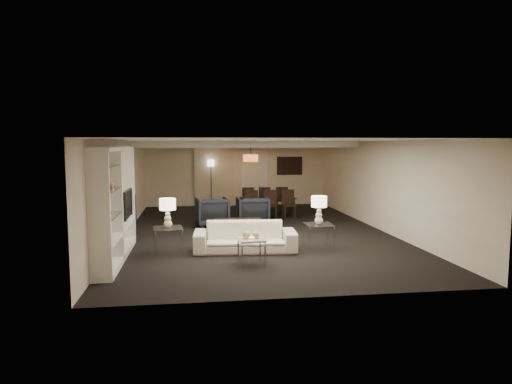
{
  "coord_description": "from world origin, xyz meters",
  "views": [
    {
      "loc": [
        -1.7,
        -12.29,
        2.4
      ],
      "look_at": [
        0.0,
        0.0,
        1.1
      ],
      "focal_mm": 32.0,
      "sensor_mm": 36.0,
      "label": 1
    }
  ],
  "objects_px": {
    "sofa": "(245,237)",
    "armchair_left": "(212,212)",
    "side_table_left": "(168,241)",
    "marble_table": "(251,251)",
    "dining_table": "(267,207)",
    "table_lamp_left": "(168,213)",
    "television": "(123,204)",
    "vase_amber": "(110,183)",
    "floor_speaker": "(134,217)",
    "pendant_light": "(251,158)",
    "chair_nm": "(271,205)",
    "armchair_right": "(253,211)",
    "side_table_right": "(319,236)",
    "chair_fl": "(247,200)",
    "chair_nl": "(252,205)",
    "table_lamp_right": "(319,210)",
    "coffee_table": "(238,229)",
    "vase_blue": "(107,211)",
    "chair_nr": "(289,204)",
    "chair_fm": "(264,200)",
    "floor_lamp": "(211,183)",
    "chair_fr": "(281,200)"
  },
  "relations": [
    {
      "from": "sofa",
      "to": "armchair_left",
      "type": "xyz_separation_m",
      "value": [
        -0.6,
        3.3,
        0.09
      ]
    },
    {
      "from": "armchair_left",
      "to": "side_table_left",
      "type": "height_order",
      "value": "armchair_left"
    },
    {
      "from": "marble_table",
      "to": "dining_table",
      "type": "height_order",
      "value": "dining_table"
    },
    {
      "from": "table_lamp_left",
      "to": "television",
      "type": "relative_size",
      "value": 0.59
    },
    {
      "from": "vase_amber",
      "to": "floor_speaker",
      "type": "relative_size",
      "value": 0.15
    },
    {
      "from": "pendant_light",
      "to": "dining_table",
      "type": "relative_size",
      "value": 0.29
    },
    {
      "from": "vase_amber",
      "to": "chair_nm",
      "type": "height_order",
      "value": "vase_amber"
    },
    {
      "from": "dining_table",
      "to": "armchair_right",
      "type": "bearing_deg",
      "value": -119.31
    },
    {
      "from": "armchair_right",
      "to": "side_table_right",
      "type": "bearing_deg",
      "value": 107.19
    },
    {
      "from": "chair_fl",
      "to": "sofa",
      "type": "bearing_deg",
      "value": 80.05
    },
    {
      "from": "side_table_right",
      "to": "chair_nl",
      "type": "bearing_deg",
      "value": 102.86
    },
    {
      "from": "pendant_light",
      "to": "chair_fl",
      "type": "relative_size",
      "value": 0.56
    },
    {
      "from": "armchair_left",
      "to": "table_lamp_left",
      "type": "height_order",
      "value": "table_lamp_left"
    },
    {
      "from": "armchair_left",
      "to": "chair_fl",
      "type": "distance_m",
      "value": 2.65
    },
    {
      "from": "floor_speaker",
      "to": "chair_nm",
      "type": "distance_m",
      "value": 4.75
    },
    {
      "from": "table_lamp_right",
      "to": "vase_amber",
      "type": "bearing_deg",
      "value": -169.27
    },
    {
      "from": "pendant_light",
      "to": "coffee_table",
      "type": "bearing_deg",
      "value": -101.67
    },
    {
      "from": "dining_table",
      "to": "chair_nl",
      "type": "bearing_deg",
      "value": -138.45
    },
    {
      "from": "armchair_right",
      "to": "dining_table",
      "type": "height_order",
      "value": "armchair_right"
    },
    {
      "from": "sofa",
      "to": "vase_blue",
      "type": "height_order",
      "value": "vase_blue"
    },
    {
      "from": "coffee_table",
      "to": "marble_table",
      "type": "height_order",
      "value": "marble_table"
    },
    {
      "from": "dining_table",
      "to": "chair_nr",
      "type": "bearing_deg",
      "value": -53.03
    },
    {
      "from": "vase_amber",
      "to": "chair_nm",
      "type": "bearing_deg",
      "value": 51.66
    },
    {
      "from": "armchair_left",
      "to": "chair_fm",
      "type": "distance_m",
      "value": 2.99
    },
    {
      "from": "table_lamp_left",
      "to": "chair_fl",
      "type": "relative_size",
      "value": 0.69
    },
    {
      "from": "armchair_left",
      "to": "table_lamp_left",
      "type": "distance_m",
      "value": 3.51
    },
    {
      "from": "vase_blue",
      "to": "chair_nl",
      "type": "height_order",
      "value": "vase_blue"
    },
    {
      "from": "television",
      "to": "chair_nm",
      "type": "relative_size",
      "value": 1.18
    },
    {
      "from": "table_lamp_right",
      "to": "dining_table",
      "type": "xyz_separation_m",
      "value": [
        -0.38,
        4.95,
        -0.59
      ]
    },
    {
      "from": "chair_fl",
      "to": "chair_nr",
      "type": "bearing_deg",
      "value": 130.08
    },
    {
      "from": "side_table_right",
      "to": "table_lamp_left",
      "type": "bearing_deg",
      "value": 180.0
    },
    {
      "from": "table_lamp_right",
      "to": "vase_amber",
      "type": "relative_size",
      "value": 3.84
    },
    {
      "from": "floor_lamp",
      "to": "sofa",
      "type": "bearing_deg",
      "value": -86.51
    },
    {
      "from": "armchair_right",
      "to": "table_lamp_right",
      "type": "relative_size",
      "value": 1.44
    },
    {
      "from": "sofa",
      "to": "side_table_right",
      "type": "bearing_deg",
      "value": 4.24
    },
    {
      "from": "table_lamp_left",
      "to": "chair_fr",
      "type": "xyz_separation_m",
      "value": [
        3.62,
        5.6,
        -0.44
      ]
    },
    {
      "from": "armchair_left",
      "to": "table_lamp_right",
      "type": "distance_m",
      "value": 4.05
    },
    {
      "from": "television",
      "to": "vase_amber",
      "type": "relative_size",
      "value": 6.53
    },
    {
      "from": "sofa",
      "to": "vase_blue",
      "type": "bearing_deg",
      "value": -151.49
    },
    {
      "from": "coffee_table",
      "to": "vase_blue",
      "type": "bearing_deg",
      "value": -134.06
    },
    {
      "from": "vase_blue",
      "to": "chair_nr",
      "type": "height_order",
      "value": "vase_blue"
    },
    {
      "from": "coffee_table",
      "to": "chair_fl",
      "type": "relative_size",
      "value": 1.34
    },
    {
      "from": "armchair_left",
      "to": "television",
      "type": "bearing_deg",
      "value": 46.37
    },
    {
      "from": "coffee_table",
      "to": "television",
      "type": "distance_m",
      "value": 3.07
    },
    {
      "from": "pendant_light",
      "to": "table_lamp_right",
      "type": "bearing_deg",
      "value": -81.75
    },
    {
      "from": "television",
      "to": "armchair_right",
      "type": "bearing_deg",
      "value": -49.4
    },
    {
      "from": "coffee_table",
      "to": "chair_fr",
      "type": "distance_m",
      "value": 4.44
    },
    {
      "from": "dining_table",
      "to": "chair_nm",
      "type": "xyz_separation_m",
      "value": [
        0.0,
        -0.65,
        0.15
      ]
    },
    {
      "from": "table_lamp_left",
      "to": "floor_lamp",
      "type": "distance_m",
      "value": 7.58
    },
    {
      "from": "chair_fl",
      "to": "side_table_left",
      "type": "bearing_deg",
      "value": 64.0
    }
  ]
}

